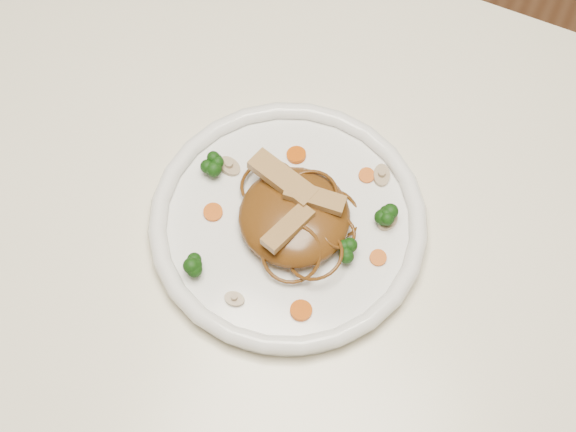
% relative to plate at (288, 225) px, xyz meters
% --- Properties ---
extents(ground, '(4.00, 4.00, 0.00)m').
position_rel_plate_xyz_m(ground, '(0.02, -0.01, -0.76)').
color(ground, brown).
rests_on(ground, ground).
extents(table, '(1.20, 0.80, 0.75)m').
position_rel_plate_xyz_m(table, '(0.02, -0.01, -0.11)').
color(table, white).
rests_on(table, ground).
extents(plate, '(0.38, 0.38, 0.02)m').
position_rel_plate_xyz_m(plate, '(0.00, 0.00, 0.00)').
color(plate, white).
rests_on(plate, table).
extents(noodle_mound, '(0.14, 0.14, 0.04)m').
position_rel_plate_xyz_m(noodle_mound, '(0.01, 0.00, 0.03)').
color(noodle_mound, '#603312').
rests_on(noodle_mound, plate).
extents(chicken_a, '(0.07, 0.03, 0.01)m').
position_rel_plate_xyz_m(chicken_a, '(0.02, 0.02, 0.05)').
color(chicken_a, tan).
rests_on(chicken_a, noodle_mound).
extents(chicken_b, '(0.08, 0.04, 0.01)m').
position_rel_plate_xyz_m(chicken_b, '(-0.02, 0.03, 0.05)').
color(chicken_b, tan).
rests_on(chicken_b, noodle_mound).
extents(chicken_c, '(0.04, 0.07, 0.01)m').
position_rel_plate_xyz_m(chicken_c, '(0.01, -0.02, 0.05)').
color(chicken_c, tan).
rests_on(chicken_c, noodle_mound).
extents(broccoli_0, '(0.03, 0.03, 0.03)m').
position_rel_plate_xyz_m(broccoli_0, '(0.09, 0.04, 0.02)').
color(broccoli_0, '#15450E').
rests_on(broccoli_0, plate).
extents(broccoli_1, '(0.02, 0.02, 0.03)m').
position_rel_plate_xyz_m(broccoli_1, '(-0.10, 0.02, 0.02)').
color(broccoli_1, '#15450E').
rests_on(broccoli_1, plate).
extents(broccoli_2, '(0.03, 0.03, 0.03)m').
position_rel_plate_xyz_m(broccoli_2, '(-0.07, -0.09, 0.02)').
color(broccoli_2, '#15450E').
rests_on(broccoli_2, plate).
extents(broccoli_3, '(0.04, 0.04, 0.03)m').
position_rel_plate_xyz_m(broccoli_3, '(0.07, -0.01, 0.02)').
color(broccoli_3, '#15450E').
rests_on(broccoli_3, plate).
extents(carrot_0, '(0.02, 0.02, 0.00)m').
position_rel_plate_xyz_m(carrot_0, '(0.06, 0.09, 0.01)').
color(carrot_0, '#E15608').
rests_on(carrot_0, plate).
extents(carrot_1, '(0.03, 0.03, 0.00)m').
position_rel_plate_xyz_m(carrot_1, '(-0.08, -0.02, 0.01)').
color(carrot_1, '#E15608').
rests_on(carrot_1, plate).
extents(carrot_2, '(0.02, 0.02, 0.00)m').
position_rel_plate_xyz_m(carrot_2, '(0.10, -0.00, 0.01)').
color(carrot_2, '#E15608').
rests_on(carrot_2, plate).
extents(carrot_3, '(0.02, 0.02, 0.00)m').
position_rel_plate_xyz_m(carrot_3, '(-0.03, 0.08, 0.01)').
color(carrot_3, '#E15608').
rests_on(carrot_3, plate).
extents(carrot_4, '(0.02, 0.02, 0.00)m').
position_rel_plate_xyz_m(carrot_4, '(0.05, -0.09, 0.01)').
color(carrot_4, '#E15608').
rests_on(carrot_4, plate).
extents(mushroom_0, '(0.02, 0.02, 0.01)m').
position_rel_plate_xyz_m(mushroom_0, '(-0.01, -0.10, 0.01)').
color(mushroom_0, '#C9B197').
rests_on(mushroom_0, plate).
extents(mushroom_1, '(0.03, 0.03, 0.01)m').
position_rel_plate_xyz_m(mushroom_1, '(0.10, 0.04, 0.01)').
color(mushroom_1, '#C9B197').
rests_on(mushroom_1, plate).
extents(mushroom_2, '(0.03, 0.03, 0.01)m').
position_rel_plate_xyz_m(mushroom_2, '(-0.09, 0.03, 0.01)').
color(mushroom_2, '#C9B197').
rests_on(mushroom_2, plate).
extents(mushroom_3, '(0.03, 0.03, 0.01)m').
position_rel_plate_xyz_m(mushroom_3, '(0.07, 0.09, 0.01)').
color(mushroom_3, '#C9B197').
rests_on(mushroom_3, plate).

